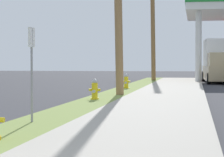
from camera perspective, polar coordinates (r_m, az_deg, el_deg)
name	(u,v)px	position (r m, az deg, el deg)	size (l,w,h in m)	color
fire_hydrant_second	(95,90)	(18.43, -1.95, -1.34)	(0.42, 0.38, 0.74)	yellow
fire_hydrant_third	(126,82)	(26.36, 1.59, -0.39)	(0.42, 0.37, 0.74)	yellow
utility_pole_background	(153,17)	(38.94, 4.57, 6.88)	(0.64, 2.17, 9.39)	olive
street_sign_post	(32,54)	(11.56, -8.96, 2.67)	(0.05, 0.36, 2.12)	gray
truck_tan_at_forecourt	(219,62)	(37.13, 11.90, 1.82)	(2.41, 6.49, 3.11)	tan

